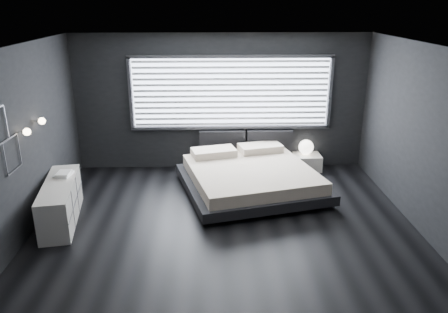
{
  "coord_description": "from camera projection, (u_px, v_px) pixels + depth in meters",
  "views": [
    {
      "loc": [
        -0.22,
        -6.09,
        3.39
      ],
      "look_at": [
        0.0,
        0.85,
        0.9
      ],
      "focal_mm": 35.0,
      "sensor_mm": 36.0,
      "label": 1
    }
  ],
  "objects": [
    {
      "name": "book_stack",
      "position": [
        64.0,
        174.0,
        7.21
      ],
      "size": [
        0.27,
        0.34,
        0.06
      ],
      "color": "white",
      "rests_on": "dresser"
    },
    {
      "name": "window",
      "position": [
        231.0,
        93.0,
        8.88
      ],
      "size": [
        4.14,
        0.09,
        1.52
      ],
      "color": "white",
      "rests_on": "ground"
    },
    {
      "name": "sconce_near",
      "position": [
        27.0,
        132.0,
        6.31
      ],
      "size": [
        0.18,
        0.11,
        0.11
      ],
      "color": "silver",
      "rests_on": "ground"
    },
    {
      "name": "dresser",
      "position": [
        61.0,
        202.0,
        7.03
      ],
      "size": [
        0.72,
        1.7,
        0.66
      ],
      "color": "beige",
      "rests_on": "ground"
    },
    {
      "name": "headboard",
      "position": [
        246.0,
        142.0,
        9.19
      ],
      "size": [
        1.96,
        0.16,
        0.52
      ],
      "color": "black",
      "rests_on": "ground"
    },
    {
      "name": "bed",
      "position": [
        250.0,
        177.0,
        8.13
      ],
      "size": [
        2.9,
        2.82,
        0.62
      ],
      "color": "black",
      "rests_on": "ground"
    },
    {
      "name": "room",
      "position": [
        226.0,
        144.0,
        6.41
      ],
      "size": [
        6.04,
        6.0,
        2.8
      ],
      "color": "black",
      "rests_on": "ground"
    },
    {
      "name": "nightstand",
      "position": [
        307.0,
        162.0,
        9.24
      ],
      "size": [
        0.57,
        0.48,
        0.33
      ],
      "primitive_type": "cube",
      "rotation": [
        0.0,
        0.0,
        0.02
      ],
      "color": "beige",
      "rests_on": "ground"
    },
    {
      "name": "orb_lamp",
      "position": [
        306.0,
        147.0,
        9.17
      ],
      "size": [
        0.31,
        0.31,
        0.31
      ],
      "primitive_type": "sphere",
      "color": "white",
      "rests_on": "nightstand"
    },
    {
      "name": "sconce_far",
      "position": [
        42.0,
        121.0,
        6.87
      ],
      "size": [
        0.18,
        0.11,
        0.11
      ],
      "color": "silver",
      "rests_on": "ground"
    },
    {
      "name": "wall_art_lower",
      "position": [
        12.0,
        154.0,
        6.05
      ],
      "size": [
        0.01,
        0.48,
        0.48
      ],
      "color": "#47474C",
      "rests_on": "ground"
    }
  ]
}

